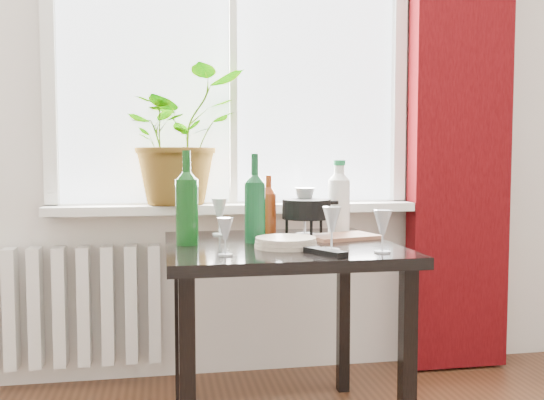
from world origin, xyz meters
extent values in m
cube|color=white|center=(0.00, 2.22, 1.60)|extent=(1.72, 0.08, 1.62)
cube|color=white|center=(0.00, 2.15, 0.82)|extent=(1.72, 0.20, 0.04)
cube|color=#3B0507|center=(1.12, 2.12, 1.30)|extent=(0.50, 0.12, 2.56)
cube|color=silver|center=(-0.75, 2.18, 0.38)|extent=(0.80, 0.10, 0.55)
cube|color=black|center=(0.10, 1.55, 0.72)|extent=(0.85, 0.85, 0.04)
cube|color=black|center=(-0.27, 1.19, 0.35)|extent=(0.05, 0.05, 0.70)
cube|color=black|center=(-0.27, 1.92, 0.35)|extent=(0.05, 0.05, 0.70)
cube|color=black|center=(0.46, 1.19, 0.35)|extent=(0.05, 0.05, 0.70)
cube|color=black|center=(0.46, 1.92, 0.35)|extent=(0.05, 0.05, 0.70)
imported|color=#216D1D|center=(-0.26, 2.16, 1.16)|extent=(0.73, 0.71, 0.62)
cylinder|color=beige|center=(0.10, 1.43, 0.76)|extent=(0.23, 0.23, 0.04)
cube|color=black|center=(0.20, 1.25, 0.75)|extent=(0.12, 0.17, 0.02)
cube|color=#976044|center=(0.37, 1.63, 0.75)|extent=(0.31, 0.24, 0.01)
camera|label=1|loc=(-0.33, -0.68, 1.06)|focal=40.00mm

